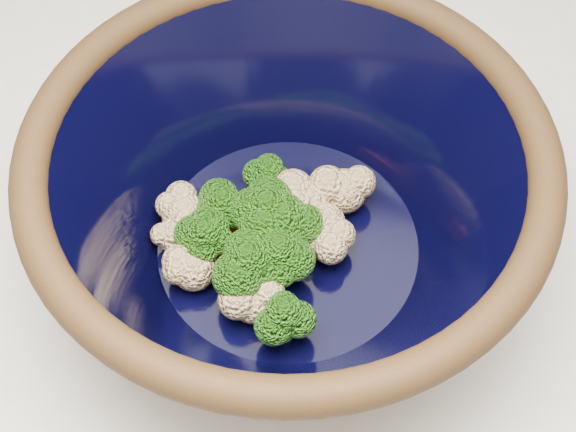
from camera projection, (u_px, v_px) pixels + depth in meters
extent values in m
cube|color=silver|center=(278.00, 388.00, 1.02)|extent=(1.20, 1.20, 0.90)
cylinder|color=black|center=(288.00, 262.00, 0.59)|extent=(0.20, 0.20, 0.01)
torus|color=black|center=(288.00, 153.00, 0.49)|extent=(0.33, 0.33, 0.02)
cylinder|color=black|center=(288.00, 245.00, 0.57)|extent=(0.19, 0.19, 0.00)
cylinder|color=#608442|center=(280.00, 270.00, 0.55)|extent=(0.01, 0.01, 0.02)
ellipsoid|color=#317516|center=(280.00, 251.00, 0.53)|extent=(0.04, 0.04, 0.04)
cylinder|color=#608442|center=(268.00, 231.00, 0.56)|extent=(0.01, 0.01, 0.02)
ellipsoid|color=#317516|center=(267.00, 209.00, 0.54)|extent=(0.05, 0.05, 0.04)
cylinder|color=#608442|center=(284.00, 329.00, 0.52)|extent=(0.01, 0.01, 0.02)
ellipsoid|color=#317516|center=(284.00, 314.00, 0.50)|extent=(0.04, 0.04, 0.03)
cylinder|color=#608442|center=(249.00, 281.00, 0.54)|extent=(0.01, 0.01, 0.02)
ellipsoid|color=#317516|center=(247.00, 261.00, 0.52)|extent=(0.05, 0.05, 0.04)
cylinder|color=#608442|center=(207.00, 251.00, 0.56)|extent=(0.01, 0.01, 0.02)
ellipsoid|color=#317516|center=(204.00, 234.00, 0.54)|extent=(0.04, 0.04, 0.03)
cylinder|color=#608442|center=(292.00, 235.00, 0.56)|extent=(0.01, 0.01, 0.02)
ellipsoid|color=#317516|center=(293.00, 218.00, 0.55)|extent=(0.04, 0.04, 0.03)
cylinder|color=#608442|center=(224.00, 221.00, 0.57)|extent=(0.01, 0.01, 0.02)
ellipsoid|color=#317516|center=(222.00, 204.00, 0.55)|extent=(0.04, 0.04, 0.03)
cylinder|color=#608442|center=(269.00, 188.00, 0.59)|extent=(0.01, 0.01, 0.02)
ellipsoid|color=#317516|center=(268.00, 172.00, 0.57)|extent=(0.03, 0.03, 0.03)
sphere|color=beige|center=(194.00, 270.00, 0.54)|extent=(0.03, 0.03, 0.03)
sphere|color=beige|center=(273.00, 219.00, 0.56)|extent=(0.03, 0.03, 0.03)
sphere|color=beige|center=(343.00, 191.00, 0.58)|extent=(0.03, 0.03, 0.03)
sphere|color=beige|center=(315.00, 238.00, 0.56)|extent=(0.03, 0.03, 0.03)
sphere|color=beige|center=(323.00, 225.00, 0.56)|extent=(0.03, 0.03, 0.03)
sphere|color=beige|center=(307.00, 203.00, 0.57)|extent=(0.03, 0.03, 0.03)
sphere|color=beige|center=(324.00, 241.00, 0.55)|extent=(0.03, 0.03, 0.03)
sphere|color=beige|center=(176.00, 235.00, 0.56)|extent=(0.03, 0.03, 0.03)
sphere|color=beige|center=(184.00, 214.00, 0.56)|extent=(0.03, 0.03, 0.03)
sphere|color=beige|center=(253.00, 302.00, 0.53)|extent=(0.03, 0.03, 0.03)
cylinder|color=#F24A0A|center=(249.00, 242.00, 0.56)|extent=(0.03, 0.03, 0.01)
cylinder|color=#F24A0A|center=(336.00, 189.00, 0.59)|extent=(0.03, 0.03, 0.01)
cylinder|color=#F24A0A|center=(224.00, 264.00, 0.55)|extent=(0.03, 0.03, 0.01)
cylinder|color=#F24A0A|center=(237.00, 226.00, 0.57)|extent=(0.03, 0.03, 0.01)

